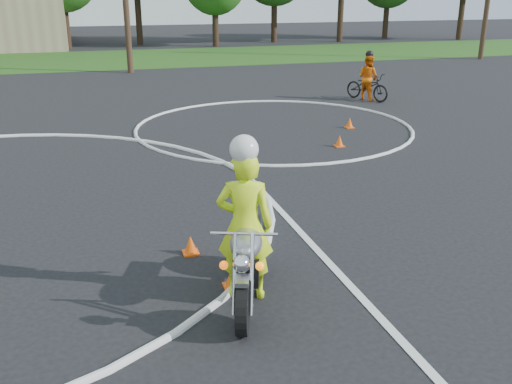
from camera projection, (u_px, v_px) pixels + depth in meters
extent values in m
cube|color=#1E4714|center=(30.00, 62.00, 31.78)|extent=(120.00, 10.00, 0.02)
torus|color=silver|center=(273.00, 127.00, 16.81)|extent=(8.10, 8.10, 0.10)
cube|color=silver|center=(371.00, 308.00, 7.24)|extent=(0.12, 10.00, 0.01)
cylinder|color=black|center=(243.00, 307.00, 6.64)|extent=(0.35, 0.68, 0.67)
cylinder|color=black|center=(251.00, 249.00, 8.12)|extent=(0.35, 0.68, 0.67)
cube|color=black|center=(248.00, 266.00, 7.39)|extent=(0.51, 0.69, 0.34)
ellipsoid|color=#9F9FA3|center=(246.00, 243.00, 7.04)|extent=(0.62, 0.81, 0.31)
cube|color=black|center=(249.00, 228.00, 7.58)|extent=(0.50, 0.73, 0.11)
cylinder|color=#B9B8BF|center=(234.00, 273.00, 6.60)|extent=(0.18, 0.40, 0.90)
cylinder|color=white|center=(252.00, 274.00, 6.59)|extent=(0.18, 0.40, 0.90)
cube|color=silver|center=(242.00, 281.00, 6.50)|extent=(0.23, 0.29, 0.06)
cylinder|color=silver|center=(244.00, 234.00, 6.63)|extent=(0.75, 0.30, 0.04)
sphere|color=white|center=(242.00, 264.00, 6.33)|extent=(0.20, 0.20, 0.20)
sphere|color=#E6580B|center=(224.00, 265.00, 6.37)|extent=(0.10, 0.10, 0.10)
sphere|color=orange|center=(260.00, 266.00, 6.35)|extent=(0.10, 0.10, 0.10)
cylinder|color=white|center=(263.00, 258.00, 7.85)|extent=(0.39, 0.88, 0.09)
imported|color=#D8FF1A|center=(245.00, 226.00, 7.25)|extent=(0.84, 0.69, 1.99)
sphere|color=silver|center=(244.00, 149.00, 6.86)|extent=(0.36, 0.36, 0.36)
imported|color=black|center=(367.00, 87.00, 20.75)|extent=(1.36, 1.95, 0.97)
imported|color=#DD610B|center=(368.00, 78.00, 20.64)|extent=(0.89, 0.97, 1.62)
sphere|color=black|center=(369.00, 54.00, 20.36)|extent=(0.28, 0.28, 0.28)
cone|color=#FF580D|center=(232.00, 277.00, 7.72)|extent=(0.22, 0.22, 0.30)
cube|color=#FF580D|center=(233.00, 286.00, 7.77)|extent=(0.24, 0.24, 0.03)
cone|color=#FF580D|center=(339.00, 141.00, 14.66)|extent=(0.22, 0.22, 0.30)
cube|color=#FF580D|center=(339.00, 146.00, 14.70)|extent=(0.24, 0.24, 0.03)
cone|color=#FF580D|center=(190.00, 245.00, 8.70)|extent=(0.22, 0.22, 0.30)
cube|color=#FF580D|center=(191.00, 253.00, 8.75)|extent=(0.24, 0.24, 0.03)
cone|color=#FF580D|center=(350.00, 123.00, 16.65)|extent=(0.22, 0.22, 0.30)
cube|color=#FF580D|center=(349.00, 127.00, 16.69)|extent=(0.24, 0.24, 0.03)
cylinder|color=#382619|center=(66.00, 24.00, 38.10)|extent=(0.44, 0.44, 3.24)
cylinder|color=#382619|center=(138.00, 16.00, 41.13)|extent=(0.44, 0.44, 3.96)
cylinder|color=#382619|center=(215.00, 25.00, 39.96)|extent=(0.44, 0.44, 2.88)
cylinder|color=#382619|center=(274.00, 18.00, 43.00)|extent=(0.44, 0.44, 3.60)
cylinder|color=#382619|center=(341.00, 12.00, 43.33)|extent=(0.44, 0.44, 4.32)
cylinder|color=#382619|center=(386.00, 18.00, 46.67)|extent=(0.44, 0.44, 3.24)
cylinder|color=#382619|center=(461.00, 16.00, 45.26)|extent=(0.44, 0.44, 3.60)
cylinder|color=#382619|center=(4.00, 27.00, 37.98)|extent=(0.44, 0.44, 2.88)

